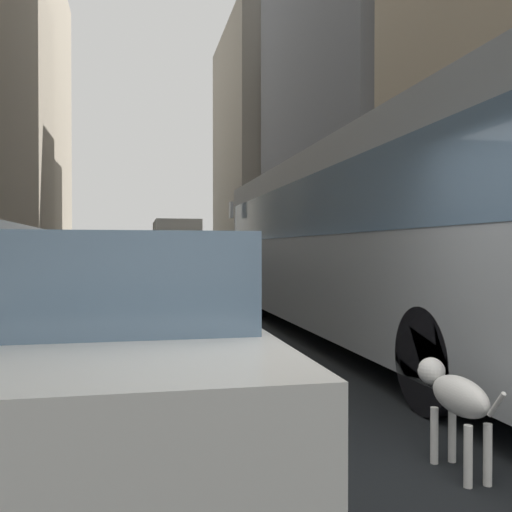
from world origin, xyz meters
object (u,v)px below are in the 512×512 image
car_yellow_taxi (162,257)px  box_truck (175,246)px  car_white_van (109,350)px  dalmatian_dog (454,396)px  transit_bus (368,234)px  car_blue_hatchback (191,267)px  car_grey_wagon (131,263)px  car_black_suv (187,258)px

car_yellow_taxi → box_truck: size_ratio=0.64×
car_white_van → dalmatian_dog: 2.42m
transit_bus → box_truck: 23.45m
car_blue_hatchback → dalmatian_dog: 19.30m
car_yellow_taxi → box_truck: 15.85m
dalmatian_dog → car_grey_wagon: bearing=95.2°
transit_bus → car_black_suv: 33.49m
car_grey_wagon → car_white_van: same height
car_white_van → car_yellow_taxi: bearing=86.9°
dalmatian_dog → transit_bus: bearing=72.8°
car_grey_wagon → car_blue_hatchback: (2.40, -6.42, 0.00)m
car_grey_wagon → box_truck: box_truck is taller
car_blue_hatchback → car_black_suv: bearing=85.3°
car_yellow_taxi → dalmatian_dog: car_yellow_taxi is taller
car_blue_hatchback → car_black_suv: 19.63m
transit_bus → car_grey_wagon: 20.73m
car_black_suv → car_yellow_taxi: bearing=105.6°
car_grey_wagon → dalmatian_dog: bearing=-84.8°
box_truck → dalmatian_dog: 28.81m
box_truck → dalmatian_dog: box_truck is taller
car_yellow_taxi → car_black_suv: size_ratio=1.13×
car_grey_wagon → box_truck: bearing=52.0°
car_blue_hatchback → box_truck: (-0.00, 9.49, 0.84)m
transit_bus → car_grey_wagon: bearing=101.1°
transit_bus → dalmatian_dog: size_ratio=11.98×
car_black_suv → dalmatian_dog: 38.90m
car_grey_wagon → box_truck: (2.40, 3.07, 0.84)m
car_white_van → car_black_suv: size_ratio=1.09×
transit_bus → car_yellow_taxi: transit_bus is taller
dalmatian_dog → car_black_suv: bearing=87.5°
car_yellow_taxi → car_blue_hatchback: bearing=-90.0°
transit_bus → car_yellow_taxi: (-1.60, 39.22, -0.95)m
car_yellow_taxi → dalmatian_dog: (-0.07, -44.61, -0.31)m
car_grey_wagon → car_yellow_taxi: (2.40, 18.90, 0.00)m
car_yellow_taxi → car_black_suv: bearing=-74.4°
car_blue_hatchback → dalmatian_dog: size_ratio=4.94×
car_yellow_taxi → dalmatian_dog: bearing=-90.1°
transit_bus → dalmatian_dog: bearing=-107.2°
car_white_van → dalmatian_dog: car_white_van is taller
box_truck → dalmatian_dog: (-0.07, -28.78, -1.15)m
car_yellow_taxi → car_black_suv: 5.97m
transit_bus → car_black_suv: (0.00, 33.47, -0.96)m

